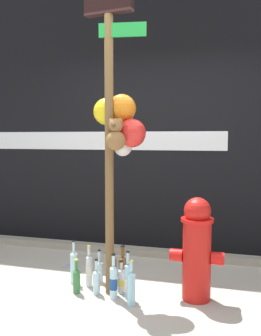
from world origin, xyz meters
The scene contains 20 objects.
ground_plane centered at (0.00, 0.00, 0.00)m, with size 14.00×14.00×0.00m, color #ADA899.
building_wall centered at (0.00, 1.81, 1.71)m, with size 10.00×0.21×3.43m.
curb_strip centered at (0.00, 1.36, 0.04)m, with size 8.00×0.12×0.08m, color gray.
memorial_post centered at (-0.08, 0.27, 1.68)m, with size 0.55×0.43×2.84m.
fire_hydrant centered at (0.64, 0.30, 0.46)m, with size 0.47×0.28×0.90m.
bottle_0 centered at (-0.25, 0.17, 0.12)m, with size 0.07×0.07×0.32m.
bottle_1 centered at (0.05, 0.15, 0.16)m, with size 0.06×0.06×0.43m.
bottle_2 centered at (-0.07, 0.11, 0.16)m, with size 0.07×0.07×0.40m.
bottle_3 centered at (-0.43, 0.13, 0.13)m, with size 0.07×0.07×0.32m.
bottle_4 centered at (-0.32, 0.43, 0.12)m, with size 0.07×0.07×0.32m.
bottle_5 centered at (-0.55, 0.34, 0.17)m, with size 0.07×0.07×0.42m.
bottle_6 centered at (0.12, 0.02, 0.16)m, with size 0.07×0.07×0.39m.
bottle_7 centered at (-0.09, 0.46, 0.15)m, with size 0.08×0.08×0.38m.
bottle_8 centered at (-0.38, 0.30, 0.16)m, with size 0.06×0.06×0.40m.
bottle_9 centered at (-0.21, 0.50, 0.13)m, with size 0.08×0.08×0.33m.
bottle_10 centered at (-0.04, 0.25, 0.12)m, with size 0.06×0.06×0.30m.
litter_0 centered at (0.30, 0.41, 0.00)m, with size 0.10×0.07×0.01m, color silver.
litter_1 centered at (1.14, 0.30, 0.00)m, with size 0.12×0.11×0.01m, color silver.
litter_2 centered at (-1.10, 0.06, 0.00)m, with size 0.10×0.10×0.01m, color silver.
litter_3 centered at (-0.82, 0.75, 0.00)m, with size 0.15×0.07×0.01m, color #8C99B2.
Camera 1 is at (0.94, -2.91, 1.42)m, focal length 39.91 mm.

